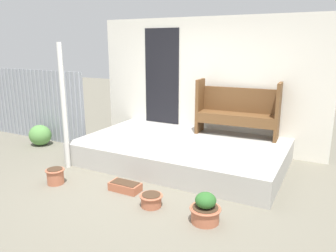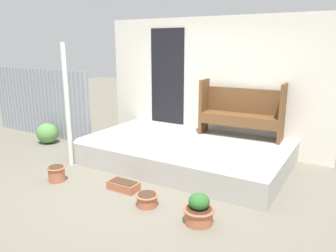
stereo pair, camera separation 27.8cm
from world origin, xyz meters
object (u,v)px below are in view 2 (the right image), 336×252
at_px(flower_pot_middle, 147,199).
at_px(flower_pot_right, 199,210).
at_px(support_post, 67,106).
at_px(planter_box_rect, 123,186).
at_px(bench, 241,109).
at_px(shrub_by_fence, 47,133).
at_px(flower_pot_left, 57,173).

distance_m(flower_pot_middle, flower_pot_right, 0.78).
bearing_deg(support_post, planter_box_rect, -12.87).
xyz_separation_m(support_post, bench, (2.39, 1.99, -0.15)).
relative_size(planter_box_rect, shrub_by_fence, 0.96).
relative_size(flower_pot_right, planter_box_rect, 0.83).
height_order(flower_pot_left, planter_box_rect, flower_pot_left).
xyz_separation_m(bench, planter_box_rect, (-0.96, -2.32, -0.84)).
relative_size(flower_pot_left, shrub_by_fence, 0.60).
xyz_separation_m(flower_pot_middle, shrub_by_fence, (-3.44, 1.23, 0.12)).
height_order(bench, flower_pot_left, bench).
xyz_separation_m(bench, flower_pot_left, (-2.05, -2.60, -0.78)).
bearing_deg(shrub_by_fence, support_post, -25.28).
distance_m(support_post, planter_box_rect, 1.77).
height_order(support_post, bench, support_post).
xyz_separation_m(support_post, flower_pot_right, (2.78, -0.59, -0.89)).
bearing_deg(bench, support_post, -143.34).
height_order(support_post, flower_pot_right, support_post).
bearing_deg(flower_pot_right, planter_box_rect, 168.81).
distance_m(support_post, bench, 3.11).
xyz_separation_m(bench, shrub_by_fence, (-3.82, -1.31, -0.69)).
relative_size(bench, flower_pot_middle, 4.97).
distance_m(bench, shrub_by_fence, 4.10).
bearing_deg(flower_pot_right, flower_pot_middle, 177.25).
bearing_deg(flower_pot_left, support_post, 118.67).
relative_size(support_post, shrub_by_fence, 4.42).
bearing_deg(planter_box_rect, support_post, 167.13).
bearing_deg(flower_pot_left, planter_box_rect, 14.76).
bearing_deg(bench, flower_pot_left, -131.41).
bearing_deg(support_post, shrub_by_fence, 154.72).
bearing_deg(bench, flower_pot_right, -84.60).
relative_size(support_post, bench, 1.37).
height_order(support_post, flower_pot_left, support_post).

